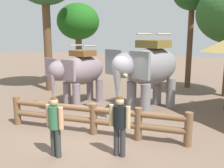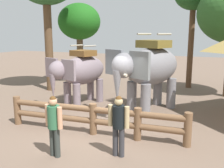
{
  "view_description": "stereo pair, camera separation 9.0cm",
  "coord_description": "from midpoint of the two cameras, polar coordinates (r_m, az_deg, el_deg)",
  "views": [
    {
      "loc": [
        3.59,
        -7.47,
        3.34
      ],
      "look_at": [
        0.0,
        1.43,
        1.4
      ],
      "focal_mm": 41.12,
      "sensor_mm": 36.0,
      "label": 1
    },
    {
      "loc": [
        3.67,
        -7.44,
        3.34
      ],
      "look_at": [
        0.0,
        1.43,
        1.4
      ],
      "focal_mm": 41.12,
      "sensor_mm": 36.0,
      "label": 2
    }
  ],
  "objects": [
    {
      "name": "elephant_center",
      "position": [
        10.82,
        7.97,
        3.45
      ],
      "size": [
        2.92,
        3.92,
        3.31
      ],
      "color": "slate",
      "rests_on": "ground"
    },
    {
      "name": "tourist_man_in_blue",
      "position": [
        6.94,
        1.34,
        -8.42
      ],
      "size": [
        0.6,
        0.33,
        1.7
      ],
      "color": "#323237",
      "rests_on": "ground"
    },
    {
      "name": "elephant_near_left",
      "position": [
        11.85,
        -7.37,
        2.69
      ],
      "size": [
        2.2,
        3.31,
        2.77
      ],
      "color": "gray",
      "rests_on": "ground"
    },
    {
      "name": "log_fence",
      "position": [
        8.55,
        -4.45,
        -7.28
      ],
      "size": [
        6.25,
        0.65,
        1.05
      ],
      "color": "brown",
      "rests_on": "ground"
    },
    {
      "name": "tourist_woman_in_black",
      "position": [
        7.1,
        -12.95,
        -8.28
      ],
      "size": [
        0.59,
        0.39,
        1.7
      ],
      "color": "#323935",
      "rests_on": "ground"
    },
    {
      "name": "ground_plane",
      "position": [
        8.94,
        -3.77,
        -10.54
      ],
      "size": [
        60.0,
        60.0,
        0.0
      ],
      "primitive_type": "plane",
      "color": "brown"
    },
    {
      "name": "tree_back_center",
      "position": [
        17.34,
        -7.68,
        13.37
      ],
      "size": [
        2.76,
        2.76,
        5.2
      ],
      "color": "brown",
      "rests_on": "ground"
    }
  ]
}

